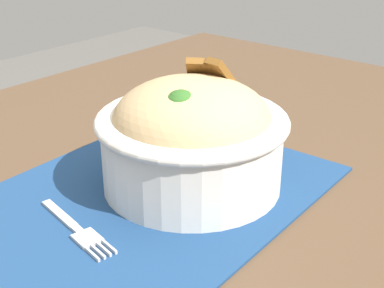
# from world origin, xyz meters

# --- Properties ---
(table) EXTENTS (1.24, 0.86, 0.75)m
(table) POSITION_xyz_m (0.00, 0.00, 0.67)
(table) COLOR #4C3826
(table) RESTS_ON ground_plane
(placemat) EXTENTS (0.40, 0.31, 0.00)m
(placemat) POSITION_xyz_m (0.02, 0.01, 0.75)
(placemat) COLOR navy
(placemat) RESTS_ON table
(bowl) EXTENTS (0.22, 0.22, 0.14)m
(bowl) POSITION_xyz_m (-0.02, 0.03, 0.81)
(bowl) COLOR silver
(bowl) RESTS_ON placemat
(fork) EXTENTS (0.04, 0.13, 0.00)m
(fork) POSITION_xyz_m (0.12, 0.01, 0.75)
(fork) COLOR #B4B4B4
(fork) RESTS_ON placemat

